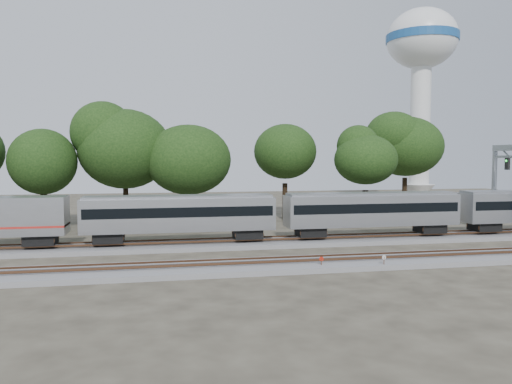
{
  "coord_description": "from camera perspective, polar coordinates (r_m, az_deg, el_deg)",
  "views": [
    {
      "loc": [
        -6.76,
        -40.57,
        8.45
      ],
      "look_at": [
        2.11,
        5.0,
        5.2
      ],
      "focal_mm": 35.0,
      "sensor_mm": 36.0,
      "label": 1
    }
  ],
  "objects": [
    {
      "name": "ground",
      "position": [
        41.98,
        -1.54,
        -7.61
      ],
      "size": [
        160.0,
        160.0,
        0.0
      ],
      "primitive_type": "plane",
      "color": "#383328",
      "rests_on": "ground"
    },
    {
      "name": "track_far",
      "position": [
        47.77,
        -2.73,
        -5.94
      ],
      "size": [
        160.0,
        5.0,
        0.73
      ],
      "color": "slate",
      "rests_on": "ground"
    },
    {
      "name": "track_near",
      "position": [
        38.09,
        -0.54,
        -8.49
      ],
      "size": [
        160.0,
        5.0,
        0.73
      ],
      "color": "slate",
      "rests_on": "ground"
    },
    {
      "name": "train",
      "position": [
        55.96,
        22.18,
        -1.63
      ],
      "size": [
        110.92,
        3.17,
        4.67
      ],
      "color": "#AFB1B6",
      "rests_on": "ground"
    },
    {
      "name": "switch_stand_red",
      "position": [
        37.92,
        7.49,
        -7.89
      ],
      "size": [
        0.31,
        0.15,
        1.02
      ],
      "rotation": [
        0.0,
        0.0,
        -0.39
      ],
      "color": "#512D19",
      "rests_on": "ground"
    },
    {
      "name": "switch_stand_white",
      "position": [
        38.98,
        14.42,
        -7.58
      ],
      "size": [
        0.35,
        0.12,
        1.1
      ],
      "rotation": [
        0.0,
        0.0,
        0.27
      ],
      "color": "#512D19",
      "rests_on": "ground"
    },
    {
      "name": "switch_lever",
      "position": [
        37.98,
        7.81,
        -8.65
      ],
      "size": [
        0.53,
        0.35,
        0.3
      ],
      "primitive_type": "cube",
      "rotation": [
        0.0,
        0.0,
        0.1
      ],
      "color": "#512D19",
      "rests_on": "ground"
    },
    {
      "name": "water_tower",
      "position": [
        96.37,
        18.39,
        14.14
      ],
      "size": [
        12.55,
        12.55,
        34.74
      ],
      "color": "silver",
      "rests_on": "ground"
    },
    {
      "name": "tree_2",
      "position": [
        61.56,
        -23.18,
        3.18
      ],
      "size": [
        8.06,
        8.06,
        11.37
      ],
      "color": "black",
      "rests_on": "ground"
    },
    {
      "name": "tree_3",
      "position": [
        62.27,
        -14.75,
        4.75
      ],
      "size": [
        9.57,
        9.57,
        13.5
      ],
      "color": "black",
      "rests_on": "ground"
    },
    {
      "name": "tree_4",
      "position": [
        59.78,
        -7.71,
        3.65
      ],
      "size": [
        8.27,
        8.27,
        11.65
      ],
      "color": "black",
      "rests_on": "ground"
    },
    {
      "name": "tree_5",
      "position": [
        66.85,
        3.34,
        4.62
      ],
      "size": [
        9.35,
        9.35,
        13.18
      ],
      "color": "black",
      "rests_on": "ground"
    },
    {
      "name": "tree_6",
      "position": [
        62.76,
        12.44,
        3.61
      ],
      "size": [
        8.27,
        8.27,
        11.67
      ],
      "color": "black",
      "rests_on": "ground"
    },
    {
      "name": "tree_7",
      "position": [
        77.49,
        16.71,
        4.99
      ],
      "size": [
        10.19,
        10.19,
        14.37
      ],
      "color": "black",
      "rests_on": "ground"
    }
  ]
}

